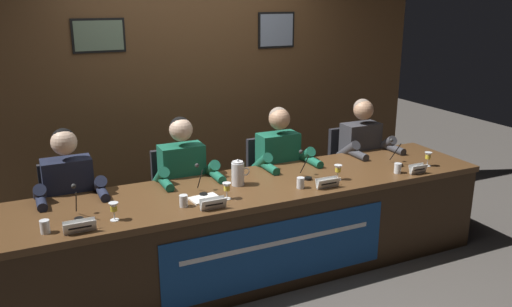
# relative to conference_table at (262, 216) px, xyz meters

# --- Properties ---
(ground_plane) EXTENTS (12.00, 12.00, 0.00)m
(ground_plane) POSITION_rel_conference_table_xyz_m (0.00, 0.12, -0.52)
(ground_plane) COLOR #4C4742
(wall_back_panelled) EXTENTS (5.08, 0.14, 2.60)m
(wall_back_panelled) POSITION_rel_conference_table_xyz_m (0.00, 1.58, 0.78)
(wall_back_panelled) COLOR brown
(wall_back_panelled) RESTS_ON ground_plane
(conference_table) EXTENTS (3.88, 0.85, 0.75)m
(conference_table) POSITION_rel_conference_table_xyz_m (0.00, 0.00, 0.00)
(conference_table) COLOR brown
(conference_table) RESTS_ON ground_plane
(chair_far_left) EXTENTS (0.44, 0.44, 0.90)m
(chair_far_left) POSITION_rel_conference_table_xyz_m (-1.34, 0.73, -0.08)
(chair_far_left) COLOR black
(chair_far_left) RESTS_ON ground_plane
(panelist_far_left) EXTENTS (0.51, 0.48, 1.23)m
(panelist_far_left) POSITION_rel_conference_table_xyz_m (-1.34, 0.53, 0.19)
(panelist_far_left) COLOR black
(panelist_far_left) RESTS_ON ground_plane
(nameplate_far_left) EXTENTS (0.20, 0.06, 0.08)m
(nameplate_far_left) POSITION_rel_conference_table_xyz_m (-1.37, -0.21, 0.27)
(nameplate_far_left) COLOR white
(nameplate_far_left) RESTS_ON conference_table
(juice_glass_far_left) EXTENTS (0.06, 0.06, 0.12)m
(juice_glass_far_left) POSITION_rel_conference_table_xyz_m (-1.14, -0.11, 0.31)
(juice_glass_far_left) COLOR white
(juice_glass_far_left) RESTS_ON conference_table
(water_cup_far_left) EXTENTS (0.06, 0.06, 0.08)m
(water_cup_far_left) POSITION_rel_conference_table_xyz_m (-1.56, -0.12, 0.26)
(water_cup_far_left) COLOR silver
(water_cup_far_left) RESTS_ON conference_table
(microphone_far_left) EXTENTS (0.06, 0.17, 0.22)m
(microphone_far_left) POSITION_rel_conference_table_xyz_m (-1.35, 0.02, 0.30)
(microphone_far_left) COLOR black
(microphone_far_left) RESTS_ON conference_table
(chair_center_left) EXTENTS (0.44, 0.44, 0.90)m
(chair_center_left) POSITION_rel_conference_table_xyz_m (-0.45, 0.73, -0.08)
(chair_center_left) COLOR black
(chair_center_left) RESTS_ON ground_plane
(panelist_center_left) EXTENTS (0.51, 0.48, 1.23)m
(panelist_center_left) POSITION_rel_conference_table_xyz_m (-0.45, 0.53, 0.19)
(panelist_center_left) COLOR black
(panelist_center_left) RESTS_ON ground_plane
(nameplate_center_left) EXTENTS (0.18, 0.06, 0.08)m
(nameplate_center_left) POSITION_rel_conference_table_xyz_m (-0.48, -0.21, 0.27)
(nameplate_center_left) COLOR white
(nameplate_center_left) RESTS_ON conference_table
(juice_glass_center_left) EXTENTS (0.06, 0.06, 0.12)m
(juice_glass_center_left) POSITION_rel_conference_table_xyz_m (-0.32, -0.08, 0.31)
(juice_glass_center_left) COLOR white
(juice_glass_center_left) RESTS_ON conference_table
(water_cup_center_left) EXTENTS (0.06, 0.06, 0.08)m
(water_cup_center_left) POSITION_rel_conference_table_xyz_m (-0.65, -0.08, 0.26)
(water_cup_center_left) COLOR silver
(water_cup_center_left) RESTS_ON conference_table
(microphone_center_left) EXTENTS (0.06, 0.17, 0.22)m
(microphone_center_left) POSITION_rel_conference_table_xyz_m (-0.46, 0.09, 0.30)
(microphone_center_left) COLOR black
(microphone_center_left) RESTS_ON conference_table
(chair_center_right) EXTENTS (0.44, 0.44, 0.90)m
(chair_center_right) POSITION_rel_conference_table_xyz_m (0.45, 0.73, -0.08)
(chair_center_right) COLOR black
(chair_center_right) RESTS_ON ground_plane
(panelist_center_right) EXTENTS (0.51, 0.48, 1.23)m
(panelist_center_right) POSITION_rel_conference_table_xyz_m (0.45, 0.53, 0.19)
(panelist_center_right) COLOR black
(panelist_center_right) RESTS_ON ground_plane
(nameplate_center_right) EXTENTS (0.19, 0.06, 0.08)m
(nameplate_center_right) POSITION_rel_conference_table_xyz_m (0.46, -0.19, 0.27)
(nameplate_center_right) COLOR white
(nameplate_center_right) RESTS_ON conference_table
(juice_glass_center_right) EXTENTS (0.06, 0.06, 0.12)m
(juice_glass_center_right) POSITION_rel_conference_table_xyz_m (0.63, -0.07, 0.31)
(juice_glass_center_right) COLOR white
(juice_glass_center_right) RESTS_ON conference_table
(water_cup_center_right) EXTENTS (0.06, 0.06, 0.08)m
(water_cup_center_right) POSITION_rel_conference_table_xyz_m (0.27, -0.11, 0.26)
(water_cup_center_right) COLOR silver
(water_cup_center_right) RESTS_ON conference_table
(microphone_center_right) EXTENTS (0.06, 0.17, 0.22)m
(microphone_center_right) POSITION_rel_conference_table_xyz_m (0.42, 0.07, 0.30)
(microphone_center_right) COLOR black
(microphone_center_right) RESTS_ON conference_table
(chair_far_right) EXTENTS (0.44, 0.44, 0.90)m
(chair_far_right) POSITION_rel_conference_table_xyz_m (1.34, 0.73, -0.08)
(chair_far_right) COLOR black
(chair_far_right) RESTS_ON ground_plane
(panelist_far_right) EXTENTS (0.51, 0.48, 1.23)m
(panelist_far_right) POSITION_rel_conference_table_xyz_m (1.34, 0.53, 0.19)
(panelist_far_right) COLOR black
(panelist_far_right) RESTS_ON ground_plane
(nameplate_far_right) EXTENTS (0.15, 0.06, 0.08)m
(nameplate_far_right) POSITION_rel_conference_table_xyz_m (1.32, -0.22, 0.27)
(nameplate_far_right) COLOR white
(nameplate_far_right) RESTS_ON conference_table
(juice_glass_far_right) EXTENTS (0.06, 0.06, 0.12)m
(juice_glass_far_right) POSITION_rel_conference_table_xyz_m (1.53, -0.10, 0.31)
(juice_glass_far_right) COLOR white
(juice_glass_far_right) RESTS_ON conference_table
(water_cup_far_right) EXTENTS (0.06, 0.06, 0.08)m
(water_cup_far_right) POSITION_rel_conference_table_xyz_m (1.18, -0.14, 0.26)
(water_cup_far_right) COLOR silver
(water_cup_far_right) RESTS_ON conference_table
(microphone_far_right) EXTENTS (0.06, 0.17, 0.22)m
(microphone_far_right) POSITION_rel_conference_table_xyz_m (1.32, 0.04, 0.30)
(microphone_far_right) COLOR black
(microphone_far_right) RESTS_ON conference_table
(water_pitcher_central) EXTENTS (0.15, 0.10, 0.21)m
(water_pitcher_central) POSITION_rel_conference_table_xyz_m (-0.13, 0.16, 0.32)
(water_pitcher_central) COLOR silver
(water_pitcher_central) RESTS_ON conference_table
(document_stack_center_left) EXTENTS (0.23, 0.18, 0.01)m
(document_stack_center_left) POSITION_rel_conference_table_xyz_m (-0.47, -0.01, 0.23)
(document_stack_center_left) COLOR white
(document_stack_center_left) RESTS_ON conference_table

